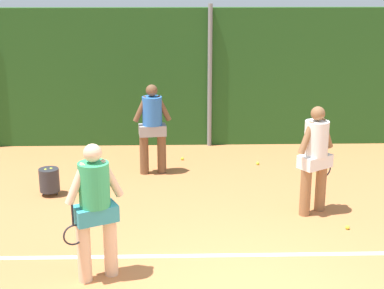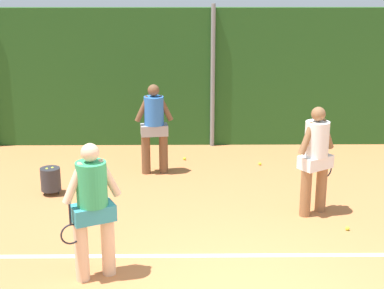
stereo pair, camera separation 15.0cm
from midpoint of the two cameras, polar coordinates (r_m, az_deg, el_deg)
The scene contains 13 objects.
ground_plane at distance 9.19m, azimuth 2.85°, elevation -8.66°, with size 27.35×27.35×0.00m, color #C67542.
hedge_fence_backdrop at distance 13.42m, azimuth 1.37°, elevation 6.52°, with size 17.31×0.25×3.12m, color #23511E.
fence_post_center at distance 13.24m, azimuth 1.41°, elevation 6.60°, with size 0.10×0.10×3.22m, color gray.
court_baseline_paint at distance 8.55m, azimuth 3.22°, elevation -10.70°, with size 12.65×0.10×0.01m, color white.
player_foreground_near at distance 7.65m, azimuth -9.98°, elevation -5.81°, with size 0.75×0.52×1.85m.
player_midcourt at distance 9.78m, azimuth 11.48°, elevation -0.95°, with size 0.69×0.58×1.83m.
player_backcourt_far at distance 11.53m, azimuth -4.25°, elevation 1.98°, with size 0.75×0.39×1.80m.
ball_hopper at distance 10.90m, azimuth -14.10°, elevation -3.35°, with size 0.36×0.36×0.51m.
tennis_ball_0 at distance 11.76m, azimuth -9.56°, elevation -2.90°, with size 0.07×0.07×0.07m, color #CCDB33.
tennis_ball_2 at distance 10.63m, azimuth -10.13°, elevation -5.10°, with size 0.07×0.07×0.07m, color #CCDB33.
tennis_ball_3 at distance 9.61m, azimuth 14.44°, elevation -7.81°, with size 0.07×0.07×0.07m, color #CCDB33.
tennis_ball_6 at distance 12.57m, azimuth -1.29°, elevation -1.38°, with size 0.07×0.07×0.07m, color #CCDB33.
tennis_ball_7 at distance 12.33m, azimuth 6.07°, elevation -1.83°, with size 0.07×0.07×0.07m, color #CCDB33.
Camera 1 is at (-0.75, -6.23, 3.94)m, focal length 54.85 mm.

